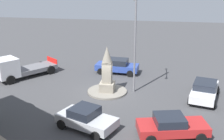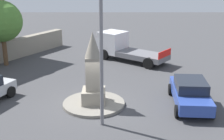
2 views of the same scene
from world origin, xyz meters
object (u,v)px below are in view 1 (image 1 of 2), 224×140
at_px(car_blue_passing, 117,66).
at_px(car_red_parked_left, 172,126).
at_px(car_white_waiting, 205,90).
at_px(car_silver_parked_right, 86,118).
at_px(truck_white_far_side, 17,68).
at_px(streetlamp, 135,33).
at_px(monument, 107,72).

relative_size(car_blue_passing, car_red_parked_left, 0.95).
relative_size(car_white_waiting, car_silver_parked_right, 1.09).
bearing_deg(truck_white_far_side, streetlamp, 83.04).
bearing_deg(car_white_waiting, car_blue_passing, -123.10).
height_order(monument, car_white_waiting, monument).
xyz_separation_m(car_white_waiting, truck_white_far_side, (-1.86, -16.87, 0.28)).
bearing_deg(truck_white_far_side, car_red_parked_left, 60.38).
height_order(monument, truck_white_far_side, monument).
height_order(car_white_waiting, car_silver_parked_right, car_silver_parked_right).
bearing_deg(truck_white_far_side, car_white_waiting, 83.70).
bearing_deg(car_red_parked_left, car_silver_parked_right, -90.48).
relative_size(streetlamp, car_silver_parked_right, 1.99).
distance_m(car_red_parked_left, truck_white_far_side, 16.28).
distance_m(car_white_waiting, truck_white_far_side, 16.97).
bearing_deg(car_white_waiting, monument, -89.90).
height_order(monument, car_red_parked_left, monument).
height_order(car_white_waiting, car_red_parked_left, car_white_waiting).
xyz_separation_m(monument, car_silver_parked_right, (6.12, -0.22, -1.08)).
distance_m(streetlamp, car_blue_passing, 6.63).
xyz_separation_m(car_white_waiting, car_blue_passing, (-5.09, -7.81, 0.00)).
bearing_deg(car_red_parked_left, truck_white_far_side, -119.62).
relative_size(streetlamp, truck_white_far_side, 1.46).
bearing_deg(truck_white_far_side, car_blue_passing, 109.61).
height_order(car_white_waiting, truck_white_far_side, truck_white_far_side).
height_order(monument, car_silver_parked_right, monument).
distance_m(car_blue_passing, car_silver_parked_right, 11.23).
bearing_deg(car_blue_passing, monument, -0.67).
xyz_separation_m(streetlamp, truck_white_far_side, (-1.37, -11.20, -4.00)).
distance_m(car_blue_passing, truck_white_far_side, 9.62).
relative_size(car_red_parked_left, truck_white_far_side, 0.79).
distance_m(monument, car_silver_parked_right, 6.22).
xyz_separation_m(monument, streetlamp, (-0.51, 2.20, 3.23)).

